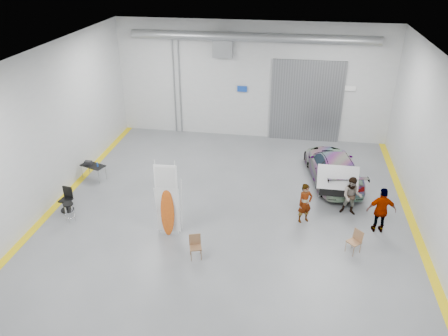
% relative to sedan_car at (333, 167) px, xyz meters
% --- Properties ---
extents(ground, '(16.00, 16.00, 0.00)m').
position_rel_sedan_car_xyz_m(ground, '(-4.06, -3.60, -0.67)').
color(ground, '#5C5E63').
rests_on(ground, ground).
extents(room_shell, '(14.02, 16.18, 6.01)m').
position_rel_sedan_car_xyz_m(room_shell, '(-3.82, -1.38, 3.41)').
color(room_shell, '#B2B4B6').
rests_on(room_shell, ground).
extents(sedan_car, '(2.67, 4.87, 1.34)m').
position_rel_sedan_car_xyz_m(sedan_car, '(0.00, 0.00, 0.00)').
color(sedan_car, white).
rests_on(sedan_car, ground).
extents(person_a, '(0.68, 0.61, 1.56)m').
position_rel_sedan_car_xyz_m(person_a, '(-1.22, -3.40, 0.11)').
color(person_a, brown).
rests_on(person_a, ground).
extents(person_b, '(0.83, 0.67, 1.56)m').
position_rel_sedan_car_xyz_m(person_b, '(0.53, -2.60, 0.11)').
color(person_b, '#466C80').
rests_on(person_b, ground).
extents(person_c, '(1.05, 0.50, 1.76)m').
position_rel_sedan_car_xyz_m(person_c, '(1.44, -3.60, 0.21)').
color(person_c, '#AA5D38').
rests_on(person_c, ground).
extents(surfboard_display, '(0.82, 0.24, 2.91)m').
position_rel_sedan_car_xyz_m(surfboard_display, '(-5.98, -4.97, 0.51)').
color(surfboard_display, white).
rests_on(surfboard_display, ground).
extents(folding_chair_near, '(0.48, 0.51, 0.81)m').
position_rel_sedan_car_xyz_m(folding_chair_near, '(-4.73, -6.13, -0.42)').
color(folding_chair_near, brown).
rests_on(folding_chair_near, ground).
extents(folding_chair_far, '(0.54, 0.62, 0.82)m').
position_rel_sedan_car_xyz_m(folding_chair_far, '(0.42, -5.00, -0.41)').
color(folding_chair_far, brown).
rests_on(folding_chair_far, ground).
extents(shop_stool, '(0.39, 0.39, 0.77)m').
position_rel_sedan_car_xyz_m(shop_stool, '(-9.81, -4.82, -0.28)').
color(shop_stool, black).
rests_on(shop_stool, ground).
extents(work_table, '(1.18, 0.84, 0.87)m').
position_rel_sedan_car_xyz_m(work_table, '(-10.38, -1.55, 0.00)').
color(work_table, gray).
rests_on(work_table, ground).
extents(office_chair, '(0.50, 0.51, 0.94)m').
position_rel_sedan_car_xyz_m(office_chair, '(-10.29, -4.10, -0.25)').
color(office_chair, black).
rests_on(office_chair, ground).
extents(trunk_lid, '(1.56, 0.95, 0.04)m').
position_rel_sedan_car_xyz_m(trunk_lid, '(0.00, -2.05, 0.69)').
color(trunk_lid, silver).
rests_on(trunk_lid, sedan_car).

